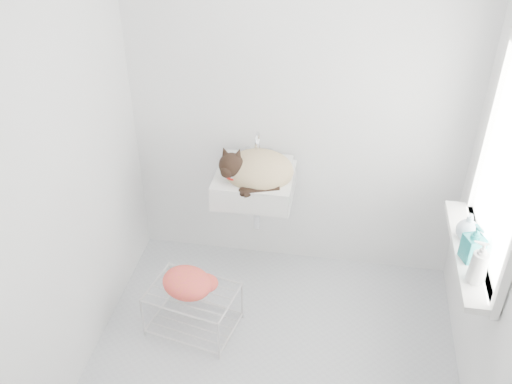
% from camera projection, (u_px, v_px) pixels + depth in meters
% --- Properties ---
extents(floor, '(2.20, 2.00, 0.02)m').
position_uv_depth(floor, '(272.00, 360.00, 3.52)').
color(floor, '#B4B8BD').
rests_on(floor, ground).
extents(back_wall, '(2.20, 0.02, 2.50)m').
position_uv_depth(back_wall, '(298.00, 101.00, 3.63)').
color(back_wall, white).
rests_on(back_wall, ground).
extents(left_wall, '(0.02, 2.00, 2.50)m').
position_uv_depth(left_wall, '(63.00, 170.00, 2.96)').
color(left_wall, white).
rests_on(left_wall, ground).
extents(window_glass, '(0.01, 0.80, 1.00)m').
position_uv_depth(window_glass, '(508.00, 171.00, 2.77)').
color(window_glass, white).
rests_on(window_glass, right_wall).
extents(window_frame, '(0.04, 0.90, 1.10)m').
position_uv_depth(window_frame, '(504.00, 170.00, 2.78)').
color(window_frame, white).
rests_on(window_frame, right_wall).
extents(windowsill, '(0.16, 0.88, 0.04)m').
position_uv_depth(windowsill, '(469.00, 252.00, 3.08)').
color(windowsill, white).
rests_on(windowsill, right_wall).
extents(sink, '(0.49, 0.43, 0.20)m').
position_uv_depth(sink, '(254.00, 174.00, 3.68)').
color(sink, silver).
rests_on(sink, back_wall).
extents(faucet, '(0.18, 0.13, 0.18)m').
position_uv_depth(faucet, '(259.00, 141.00, 3.74)').
color(faucet, silver).
rests_on(faucet, sink).
extents(cat, '(0.47, 0.39, 0.29)m').
position_uv_depth(cat, '(256.00, 170.00, 3.64)').
color(cat, tan).
rests_on(cat, sink).
extents(wire_rack, '(0.58, 0.46, 0.31)m').
position_uv_depth(wire_rack, '(193.00, 310.00, 3.66)').
color(wire_rack, silver).
rests_on(wire_rack, floor).
extents(towel, '(0.39, 0.35, 0.13)m').
position_uv_depth(towel, '(187.00, 287.00, 3.56)').
color(towel, orange).
rests_on(towel, wire_rack).
extents(bottle_a, '(0.10, 0.10, 0.20)m').
position_uv_depth(bottle_a, '(474.00, 281.00, 2.87)').
color(bottle_a, silver).
rests_on(bottle_a, windowsill).
extents(bottle_b, '(0.13, 0.13, 0.21)m').
position_uv_depth(bottle_b, '(470.00, 259.00, 3.00)').
color(bottle_b, teal).
rests_on(bottle_b, windowsill).
extents(bottle_c, '(0.17, 0.17, 0.16)m').
position_uv_depth(bottle_c, '(465.00, 238.00, 3.15)').
color(bottle_c, silver).
rests_on(bottle_c, windowsill).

